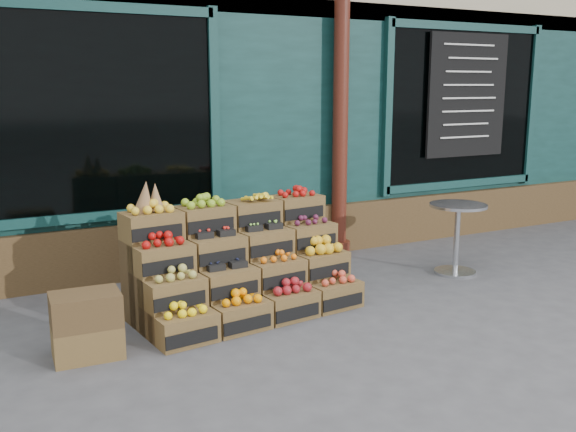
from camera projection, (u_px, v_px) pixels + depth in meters
name	position (u px, v px, depth m)	size (l,w,h in m)	color
ground	(345.00, 324.00, 5.57)	(60.00, 60.00, 0.00)	#474749
shop_facade	(164.00, 60.00, 9.54)	(12.00, 6.24, 4.80)	#0F3532
crate_display	(240.00, 270.00, 5.84)	(2.09, 1.19, 1.25)	brown
spare_crates	(87.00, 325.00, 4.85)	(0.52, 0.38, 0.51)	brown
bistro_table	(457.00, 230.00, 6.98)	(0.62, 0.62, 0.78)	silver
shopkeeper	(53.00, 193.00, 6.96)	(0.64, 0.42, 1.77)	#195A28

